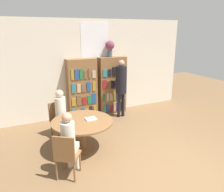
% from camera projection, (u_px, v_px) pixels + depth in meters
% --- Properties ---
extents(ground_plane, '(16.00, 16.00, 0.00)m').
position_uv_depth(ground_plane, '(165.00, 173.00, 4.23)').
color(ground_plane, brown).
extents(wall_back, '(6.40, 0.07, 3.00)m').
position_uv_depth(wall_back, '(95.00, 68.00, 6.96)').
color(wall_back, beige).
rests_on(wall_back, ground_plane).
extents(bookshelf_left, '(0.91, 0.34, 1.85)m').
position_uv_depth(bookshelf_left, '(82.00, 89.00, 6.75)').
color(bookshelf_left, brown).
rests_on(bookshelf_left, ground_plane).
extents(bookshelf_right, '(0.91, 0.34, 1.85)m').
position_uv_depth(bookshelf_right, '(112.00, 85.00, 7.17)').
color(bookshelf_right, brown).
rests_on(bookshelf_right, ground_plane).
extents(flower_vase, '(0.28, 0.28, 0.51)m').
position_uv_depth(flower_vase, '(110.00, 47.00, 6.78)').
color(flower_vase, '#475166').
rests_on(flower_vase, bookshelf_right).
extents(reading_table, '(1.37, 1.37, 0.73)m').
position_uv_depth(reading_table, '(82.00, 125.00, 4.89)').
color(reading_table, brown).
rests_on(reading_table, ground_plane).
extents(chair_near_camera, '(0.56, 0.56, 0.90)m').
position_uv_depth(chair_near_camera, '(66.00, 154.00, 3.96)').
color(chair_near_camera, brown).
rests_on(chair_near_camera, ground_plane).
extents(chair_left_side, '(0.51, 0.51, 0.90)m').
position_uv_depth(chair_left_side, '(58.00, 117.00, 5.63)').
color(chair_left_side, brown).
rests_on(chair_left_side, ground_plane).
extents(seated_reader_left, '(0.36, 0.40, 1.27)m').
position_uv_depth(seated_reader_left, '(62.00, 111.00, 5.44)').
color(seated_reader_left, silver).
rests_on(seated_reader_left, ground_plane).
extents(seated_reader_right, '(0.40, 0.41, 1.26)m').
position_uv_depth(seated_reader_right, '(69.00, 139.00, 4.07)').
color(seated_reader_right, beige).
rests_on(seated_reader_right, ground_plane).
extents(librarian_standing, '(0.34, 0.61, 1.81)m').
position_uv_depth(librarian_standing, '(121.00, 82.00, 6.71)').
color(librarian_standing, black).
rests_on(librarian_standing, ground_plane).
extents(open_book_on_table, '(0.24, 0.18, 0.03)m').
position_uv_depth(open_book_on_table, '(91.00, 119.00, 4.93)').
color(open_book_on_table, silver).
rests_on(open_book_on_table, reading_table).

